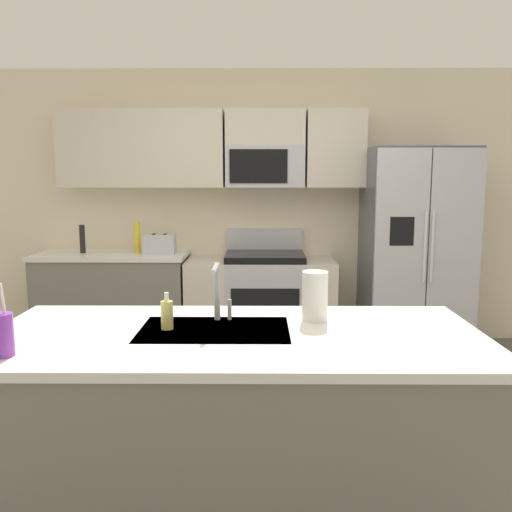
{
  "coord_description": "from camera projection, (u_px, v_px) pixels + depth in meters",
  "views": [
    {
      "loc": [
        -0.01,
        -3.01,
        1.58
      ],
      "look_at": [
        -0.03,
        0.6,
        1.05
      ],
      "focal_mm": 37.01,
      "sensor_mm": 36.0,
      "label": 1
    }
  ],
  "objects": [
    {
      "name": "soap_dispenser",
      "position": [
        167.0,
        314.0,
        2.4
      ],
      "size": [
        0.06,
        0.06,
        0.17
      ],
      "color": "#D8CC66",
      "rests_on": "island_counter"
    },
    {
      "name": "bottle_yellow",
      "position": [
        137.0,
        238.0,
        4.87
      ],
      "size": [
        0.06,
        0.06,
        0.28
      ],
      "primitive_type": "cylinder",
      "color": "yellow",
      "rests_on": "back_counter"
    },
    {
      "name": "range_oven",
      "position": [
        261.0,
        301.0,
        4.93
      ],
      "size": [
        1.36,
        0.61,
        1.1
      ],
      "color": "#B7BABF",
      "rests_on": "ground"
    },
    {
      "name": "toaster",
      "position": [
        160.0,
        244.0,
        4.8
      ],
      "size": [
        0.28,
        0.16,
        0.18
      ],
      "color": "#B7BABF",
      "rests_on": "back_counter"
    },
    {
      "name": "paper_towel_roll",
      "position": [
        315.0,
        296.0,
        2.54
      ],
      "size": [
        0.12,
        0.12,
        0.24
      ],
      "primitive_type": "cylinder",
      "color": "white",
      "rests_on": "island_counter"
    },
    {
      "name": "kitchen_wall_unit",
      "position": [
        246.0,
        190.0,
        5.06
      ],
      "size": [
        5.2,
        0.43,
        2.6
      ],
      "color": "beige",
      "rests_on": "ground"
    },
    {
      "name": "island_counter",
      "position": [
        236.0,
        427.0,
        2.42
      ],
      "size": [
        2.21,
        1.0,
        0.9
      ],
      "color": "slate",
      "rests_on": "ground"
    },
    {
      "name": "pepper_mill",
      "position": [
        82.0,
        239.0,
        4.85
      ],
      "size": [
        0.05,
        0.05,
        0.26
      ],
      "primitive_type": "cylinder",
      "color": "black",
      "rests_on": "back_counter"
    },
    {
      "name": "ground_plane",
      "position": [
        261.0,
        441.0,
        3.21
      ],
      "size": [
        9.0,
        9.0,
        0.0
      ],
      "primitive_type": "plane",
      "color": "#66605B",
      "rests_on": "ground"
    },
    {
      "name": "refrigerator",
      "position": [
        415.0,
        252.0,
        4.78
      ],
      "size": [
        0.9,
        0.76,
        1.85
      ],
      "color": "#4C4F54",
      "rests_on": "ground"
    },
    {
      "name": "back_counter",
      "position": [
        114.0,
        300.0,
        4.93
      ],
      "size": [
        1.38,
        0.63,
        0.9
      ],
      "color": "slate",
      "rests_on": "ground"
    },
    {
      "name": "sink_faucet",
      "position": [
        218.0,
        287.0,
        2.52
      ],
      "size": [
        0.09,
        0.21,
        0.28
      ],
      "color": "#B7BABF",
      "rests_on": "island_counter"
    },
    {
      "name": "drink_cup_purple",
      "position": [
        2.0,
        335.0,
        2.03
      ],
      "size": [
        0.08,
        0.08,
        0.29
      ],
      "color": "purple",
      "rests_on": "island_counter"
    }
  ]
}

